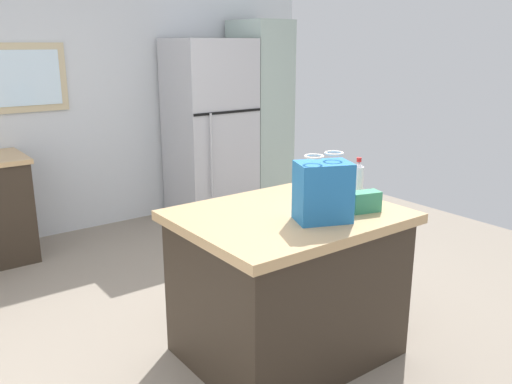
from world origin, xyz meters
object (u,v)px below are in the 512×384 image
tall_cabinet (260,116)px  kitchen_island (287,284)px  small_box (365,202)px  ear_defenders (328,191)px  bottle (358,182)px  refrigerator (210,130)px  shopping_bag (323,191)px

tall_cabinet → kitchen_island: bearing=-124.1°
small_box → ear_defenders: size_ratio=0.79×
bottle → ear_defenders: bottle is taller
small_box → kitchen_island: bearing=145.2°
kitchen_island → ear_defenders: ear_defenders is taller
bottle → ear_defenders: (-0.03, 0.21, -0.10)m
tall_cabinet → small_box: bearing=-116.1°
small_box → tall_cabinet: bearing=63.9°
refrigerator → tall_cabinet: tall_cabinet is taller
kitchen_island → ear_defenders: 0.65m
kitchen_island → bottle: bottle is taller
refrigerator → bottle: (-0.60, -2.61, 0.08)m
shopping_bag → ear_defenders: bearing=42.4°
small_box → shopping_bag: bearing=175.1°
refrigerator → bottle: bearing=-102.9°
small_box → bottle: bottle is taller
tall_cabinet → shopping_bag: tall_cabinet is taller
tall_cabinet → small_box: (-1.36, -2.78, -0.07)m
bottle → small_box: bearing=-125.3°
tall_cabinet → bottle: 2.89m
refrigerator → ear_defenders: (-0.63, -2.40, -0.02)m
kitchen_island → small_box: (0.35, -0.24, 0.49)m
tall_cabinet → bottle: bearing=-115.5°
kitchen_island → ear_defenders: (0.44, 0.13, 0.46)m
refrigerator → bottle: 2.68m
bottle → ear_defenders: size_ratio=1.25×
refrigerator → tall_cabinet: bearing=0.0°
tall_cabinet → refrigerator: bearing=-180.0°
tall_cabinet → small_box: tall_cabinet is taller
refrigerator → tall_cabinet: 0.65m
small_box → bottle: (0.12, 0.17, 0.06)m
kitchen_island → refrigerator: 2.79m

